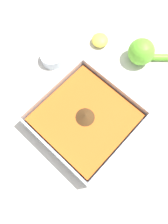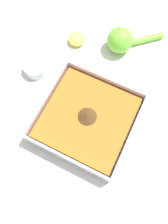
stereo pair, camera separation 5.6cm
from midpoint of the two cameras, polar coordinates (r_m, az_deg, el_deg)
The scene contains 5 objects.
ground_plane at distance 0.59m, azimuth -2.56°, elevation -0.40°, with size 4.00×4.00×0.00m, color beige.
square_dish at distance 0.56m, azimuth -2.01°, elevation -2.28°, with size 0.23×0.23×0.06m.
spice_bowl at distance 0.66m, azimuth -14.98°, elevation 10.78°, with size 0.07×0.07×0.03m.
lemon_squeezer at distance 0.67m, azimuth 7.38°, elevation 17.86°, with size 0.15×0.14×0.07m.
lemon_half at distance 0.69m, azimuth -4.38°, elevation 18.20°, with size 0.05×0.05×0.03m.
Camera 2 is at (-0.09, 0.18, 0.56)m, focal length 35.00 mm.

